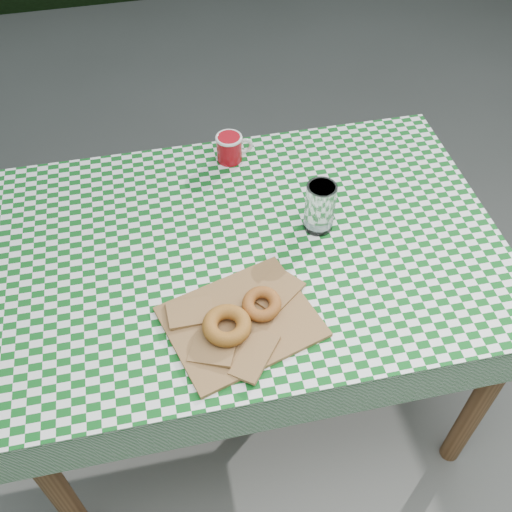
# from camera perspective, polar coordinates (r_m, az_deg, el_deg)

# --- Properties ---
(ground) EXTENTS (60.00, 60.00, 0.00)m
(ground) POSITION_cam_1_polar(r_m,az_deg,el_deg) (2.24, -1.05, -8.68)
(ground) COLOR #595A54
(ground) RESTS_ON ground
(table) EXTENTS (1.30, 0.88, 0.75)m
(table) POSITION_cam_1_polar(r_m,az_deg,el_deg) (1.83, -0.47, -6.90)
(table) COLOR brown
(table) RESTS_ON ground
(tablecloth) EXTENTS (1.32, 0.90, 0.01)m
(tablecloth) POSITION_cam_1_polar(r_m,az_deg,el_deg) (1.53, -0.56, 1.03)
(tablecloth) COLOR #0D5418
(tablecloth) RESTS_ON table
(paper_bag) EXTENTS (0.39, 0.35, 0.02)m
(paper_bag) POSITION_cam_1_polar(r_m,az_deg,el_deg) (1.37, -1.43, -6.27)
(paper_bag) COLOR olive
(paper_bag) RESTS_ON tablecloth
(bagel_front) EXTENTS (0.15, 0.15, 0.03)m
(bagel_front) POSITION_cam_1_polar(r_m,az_deg,el_deg) (1.34, -2.83, -6.70)
(bagel_front) COLOR #A15A21
(bagel_front) RESTS_ON paper_bag
(bagel_back) EXTENTS (0.12, 0.12, 0.03)m
(bagel_back) POSITION_cam_1_polar(r_m,az_deg,el_deg) (1.37, 0.55, -4.65)
(bagel_back) COLOR #985A1F
(bagel_back) RESTS_ON paper_bag
(coffee_mug) EXTENTS (0.15, 0.15, 0.08)m
(coffee_mug) POSITION_cam_1_polar(r_m,az_deg,el_deg) (1.76, -2.60, 10.35)
(coffee_mug) COLOR #A20A14
(coffee_mug) RESTS_ON tablecloth
(drinking_glass) EXTENTS (0.08, 0.08, 0.14)m
(drinking_glass) POSITION_cam_1_polar(r_m,az_deg,el_deg) (1.54, 6.18, 4.72)
(drinking_glass) COLOR white
(drinking_glass) RESTS_ON tablecloth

